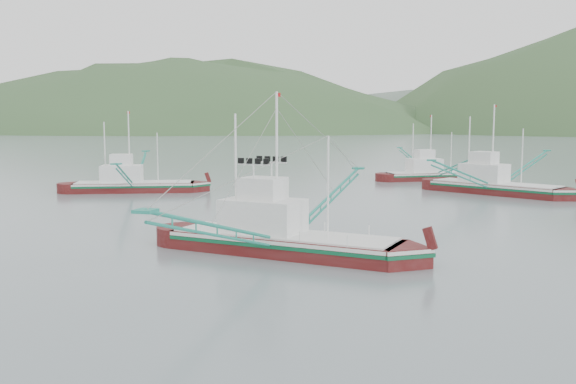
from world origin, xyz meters
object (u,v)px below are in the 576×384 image
(bg_boat_right, at_px, (495,174))
(bg_boat_left, at_px, (133,175))
(main_boat, at_px, (281,224))
(bg_boat_far, at_px, (433,166))

(bg_boat_right, height_order, bg_boat_left, bg_boat_right)
(main_boat, xyz_separation_m, bg_boat_left, (-25.80, 27.48, 0.13))
(bg_boat_right, relative_size, bg_boat_left, 1.04)
(bg_boat_right, bearing_deg, main_boat, -81.62)
(bg_boat_far, relative_size, bg_boat_right, 0.89)
(main_boat, height_order, bg_boat_left, main_boat)
(bg_boat_far, bearing_deg, main_boat, -125.67)
(bg_boat_left, bearing_deg, main_boat, -68.81)
(bg_boat_far, bearing_deg, bg_boat_right, -91.17)
(main_boat, bearing_deg, bg_boat_right, 79.69)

